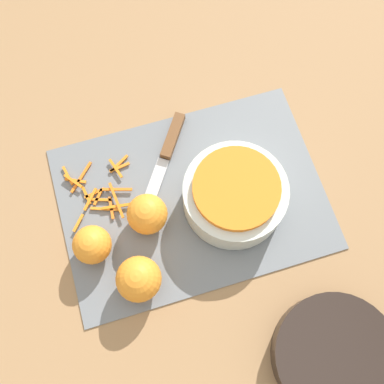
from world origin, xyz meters
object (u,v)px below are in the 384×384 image
Objects in this scene: knife at (167,150)px; orange_back at (147,214)px; bowl_speckled at (235,195)px; orange_right at (139,279)px; orange_left at (92,245)px; bowl_dark at (335,357)px.

knife is 0.14m from orange_back.
bowl_speckled is 2.38× the size of orange_right.
bowl_speckled is 2.73× the size of orange_left.
knife is (0.16, -0.43, -0.01)m from bowl_dark.
orange_back is (0.23, -0.31, 0.02)m from bowl_dark.
orange_right is (0.27, -0.21, 0.02)m from bowl_dark.
orange_back is at bearing -53.93° from bowl_dark.
bowl_speckled is at bearing 67.93° from knife.
bowl_speckled is 0.16m from knife.
orange_back reaches higher than orange_left.
orange_right is at bearing -37.63° from bowl_dark.
bowl_speckled reaches higher than orange_left.
bowl_speckled is 0.26m from orange_left.
orange_right reaches higher than knife.
orange_back reaches higher than knife.
orange_right is at bearing 127.67° from orange_left.
bowl_dark is 0.38m from orange_back.
orange_back is at bearing -3.97° from bowl_speckled.
bowl_speckled is at bearing -177.00° from orange_left.
orange_back reaches higher than bowl_dark.
orange_left is at bearing -40.98° from bowl_dark.
bowl_dark is at bearing 139.02° from orange_left.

